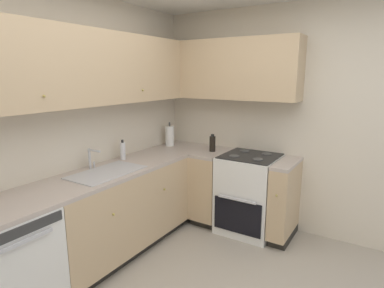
{
  "coord_description": "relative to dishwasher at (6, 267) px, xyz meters",
  "views": [
    {
      "loc": [
        -1.72,
        -0.83,
        1.79
      ],
      "look_at": [
        0.97,
        0.87,
        1.1
      ],
      "focal_mm": 29.89,
      "sensor_mm": 36.0,
      "label": 1
    }
  ],
  "objects": [
    {
      "name": "paper_towel_roll",
      "position": [
        2.24,
        0.16,
        0.59
      ],
      "size": [
        0.11,
        0.11,
        0.32
      ],
      "color": "white",
      "rests_on": "countertop_back"
    },
    {
      "name": "countertop_back",
      "position": [
        1.13,
        0.0,
        0.44
      ],
      "size": [
        2.86,
        0.6,
        0.03
      ],
      "primitive_type": "cube",
      "color": "#B7A89E",
      "rests_on": "lower_cabinets_back"
    },
    {
      "name": "oil_bottle",
      "position": [
        2.26,
        -0.46,
        0.56
      ],
      "size": [
        0.07,
        0.07,
        0.21
      ],
      "color": "black",
      "rests_on": "countertop_right"
    },
    {
      "name": "lower_cabinets_right",
      "position": [
        2.26,
        -0.8,
        0.0
      ],
      "size": [
        0.62,
        1.16,
        0.86
      ],
      "color": "tan",
      "rests_on": "ground_plane"
    },
    {
      "name": "sink",
      "position": [
        0.98,
        -0.03,
        0.42
      ],
      "size": [
        0.71,
        0.4,
        0.1
      ],
      "color": "#B7B7BC",
      "rests_on": "countertop_back"
    },
    {
      "name": "lower_cabinets_back",
      "position": [
        1.13,
        0.0,
        0.0
      ],
      "size": [
        1.65,
        0.62,
        0.86
      ],
      "color": "tan",
      "rests_on": "ground_plane"
    },
    {
      "name": "wall_right",
      "position": [
        2.58,
        -1.41,
        0.84
      ],
      "size": [
        0.05,
        3.53,
        2.55
      ],
      "primitive_type": "cube",
      "color": "beige",
      "rests_on": "ground_plane"
    },
    {
      "name": "upper_cabinets_right",
      "position": [
        2.4,
        -0.55,
        1.42
      ],
      "size": [
        0.32,
        1.71,
        0.67
      ],
      "color": "tan"
    },
    {
      "name": "dishwasher",
      "position": [
        0.0,
        0.0,
        0.0
      ],
      "size": [
        0.6,
        0.63,
        0.86
      ],
      "color": "white",
      "rests_on": "ground_plane"
    },
    {
      "name": "soap_bottle",
      "position": [
        1.41,
        0.18,
        0.56
      ],
      "size": [
        0.06,
        0.06,
        0.22
      ],
      "color": "silver",
      "rests_on": "countertop_back"
    },
    {
      "name": "countertop_right",
      "position": [
        2.26,
        -0.8,
        0.44
      ],
      "size": [
        0.6,
        1.16,
        0.03
      ],
      "color": "#B7A89E",
      "rests_on": "lower_cabinets_right"
    },
    {
      "name": "faucet",
      "position": [
        0.98,
        0.18,
        0.58
      ],
      "size": [
        0.07,
        0.16,
        0.2
      ],
      "color": "silver",
      "rests_on": "countertop_back"
    },
    {
      "name": "oven_range",
      "position": [
        2.28,
        -0.94,
        0.03
      ],
      "size": [
        0.68,
        0.62,
        1.04
      ],
      "color": "white",
      "rests_on": "ground_plane"
    },
    {
      "name": "upper_cabinets_back",
      "position": [
        0.97,
        0.14,
        1.42
      ],
      "size": [
        2.54,
        0.34,
        0.67
      ],
      "color": "tan"
    },
    {
      "name": "wall_back",
      "position": [
        0.68,
        0.33,
        0.84
      ],
      "size": [
        3.84,
        0.05,
        2.55
      ],
      "primitive_type": "cube",
      "color": "beige",
      "rests_on": "ground_plane"
    }
  ]
}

